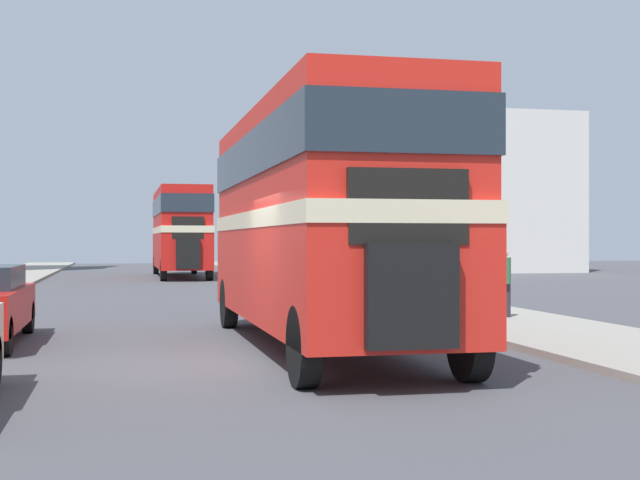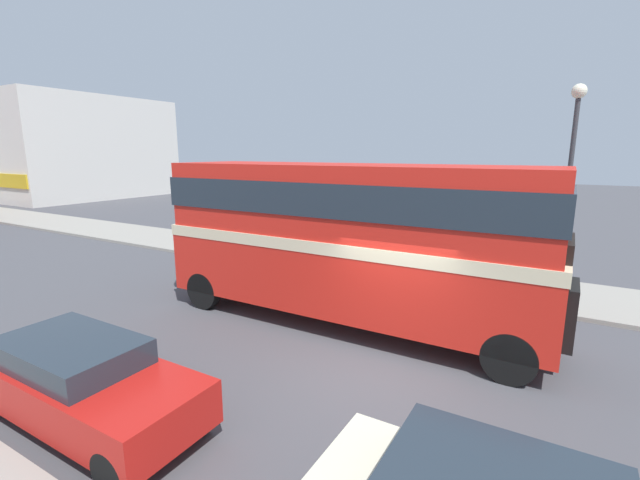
{
  "view_description": "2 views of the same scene",
  "coord_description": "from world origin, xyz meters",
  "px_view_note": "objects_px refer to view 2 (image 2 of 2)",
  "views": [
    {
      "loc": [
        -1.45,
        -13.17,
        1.84
      ],
      "look_at": [
        1.89,
        1.71,
        1.85
      ],
      "focal_mm": 50.0,
      "sensor_mm": 36.0,
      "label": 1
    },
    {
      "loc": [
        -7.45,
        -2.95,
        4.33
      ],
      "look_at": [
        1.89,
        2.49,
        2.09
      ],
      "focal_mm": 24.0,
      "sensor_mm": 36.0,
      "label": 2
    }
  ],
  "objects_px": {
    "car_parked_mid": "(79,379)",
    "street_lamp": "(570,167)",
    "pedestrian_walking": "(320,237)",
    "double_decker_bus": "(348,231)"
  },
  "relations": [
    {
      "from": "double_decker_bus",
      "to": "pedestrian_walking",
      "type": "height_order",
      "value": "double_decker_bus"
    },
    {
      "from": "double_decker_bus",
      "to": "pedestrian_walking",
      "type": "bearing_deg",
      "value": 36.37
    },
    {
      "from": "car_parked_mid",
      "to": "pedestrian_walking",
      "type": "bearing_deg",
      "value": 9.6
    },
    {
      "from": "double_decker_bus",
      "to": "street_lamp",
      "type": "relative_size",
      "value": 1.69
    },
    {
      "from": "car_parked_mid",
      "to": "street_lamp",
      "type": "xyz_separation_m",
      "value": [
        9.35,
        -6.49,
        3.23
      ]
    },
    {
      "from": "double_decker_bus",
      "to": "car_parked_mid",
      "type": "relative_size",
      "value": 2.18
    },
    {
      "from": "car_parked_mid",
      "to": "pedestrian_walking",
      "type": "distance_m",
      "value": 11.09
    },
    {
      "from": "pedestrian_walking",
      "to": "street_lamp",
      "type": "height_order",
      "value": "street_lamp"
    },
    {
      "from": "pedestrian_walking",
      "to": "car_parked_mid",
      "type": "bearing_deg",
      "value": -170.4
    },
    {
      "from": "pedestrian_walking",
      "to": "street_lamp",
      "type": "relative_size",
      "value": 0.26
    }
  ]
}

